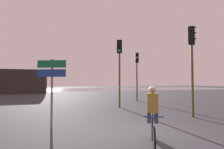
{
  "coord_description": "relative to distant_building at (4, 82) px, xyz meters",
  "views": [
    {
      "loc": [
        -2.72,
        -5.42,
        1.74
      ],
      "look_at": [
        0.5,
        5.0,
        2.2
      ],
      "focal_mm": 28.0,
      "sensor_mm": 36.0,
      "label": 1
    }
  ],
  "objects": [
    {
      "name": "ground_plane",
      "position": [
        10.52,
        -24.53,
        -1.79
      ],
      "size": [
        120.0,
        120.0,
        0.0
      ],
      "primitive_type": "plane",
      "color": "#333338"
    },
    {
      "name": "direction_sign_post",
      "position": [
        7.56,
        -23.04,
        0.0
      ],
      "size": [
        1.03,
        0.44,
        2.6
      ],
      "rotation": [
        0.0,
        0.0,
        2.75
      ],
      "color": "slate",
      "rests_on": "ground"
    },
    {
      "name": "traffic_light_center",
      "position": [
        11.81,
        -18.69,
        1.42
      ],
      "size": [
        0.4,
        0.42,
        4.63
      ],
      "rotation": [
        0.0,
        0.0,
        2.57
      ],
      "color": "#4C4719",
      "rests_on": "ground"
    },
    {
      "name": "traffic_light_near_right",
      "position": [
        14.19,
        -22.83,
        1.34
      ],
      "size": [
        0.4,
        0.42,
        4.51
      ],
      "rotation": [
        0.0,
        0.0,
        3.73
      ],
      "color": "#4C4719",
      "rests_on": "ground"
    },
    {
      "name": "distant_building",
      "position": [
        0.0,
        0.0,
        0.0
      ],
      "size": [
        11.95,
        4.0,
        3.58
      ],
      "primitive_type": "cube",
      "color": "#2D2823",
      "rests_on": "ground"
    },
    {
      "name": "water_strip",
      "position": [
        10.52,
        10.0,
        -1.79
      ],
      "size": [
        80.0,
        16.0,
        0.01
      ],
      "primitive_type": "cube",
      "color": "slate",
      "rests_on": "ground"
    },
    {
      "name": "cyclist",
      "position": [
        10.31,
        -25.62,
        -0.97
      ],
      "size": [
        0.84,
        1.54,
        1.62
      ],
      "rotation": [
        0.0,
        0.0,
        2.67
      ],
      "color": "black",
      "rests_on": "ground"
    },
    {
      "name": "traffic_light_far_right",
      "position": [
        14.69,
        -15.38,
        1.28
      ],
      "size": [
        0.37,
        0.38,
        4.41
      ],
      "rotation": [
        0.0,
        0.0,
        2.91
      ],
      "color": "#4C4719",
      "rests_on": "ground"
    }
  ]
}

